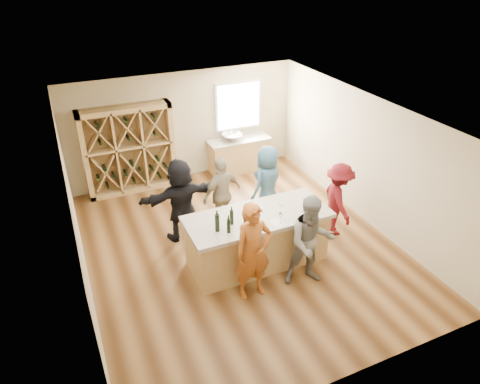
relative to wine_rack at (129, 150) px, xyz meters
name	(u,v)px	position (x,y,z in m)	size (l,w,h in m)	color
floor	(240,247)	(1.50, -3.27, -1.15)	(6.00, 7.00, 0.10)	brown
ceiling	(239,114)	(1.50, -3.27, 1.75)	(6.00, 7.00, 0.10)	white
wall_back	(184,126)	(1.50, 0.28, 0.30)	(6.00, 0.10, 2.80)	#BDAE89
wall_front	(353,311)	(1.50, -6.82, 0.30)	(6.00, 0.10, 2.80)	#BDAE89
wall_left	(73,222)	(-1.55, -3.27, 0.30)	(0.10, 7.00, 2.80)	#BDAE89
wall_right	(368,159)	(4.55, -3.27, 0.30)	(0.10, 7.00, 2.80)	#BDAE89
window_frame	(238,106)	(3.00, 0.20, 0.65)	(1.30, 0.06, 1.30)	white
window_pane	(239,106)	(3.00, 0.17, 0.65)	(1.18, 0.01, 1.18)	white
wine_rack	(129,150)	(0.00, 0.00, 0.00)	(2.20, 0.45, 2.20)	tan
back_counter_base	(239,156)	(2.90, -0.07, -0.67)	(1.60, 0.58, 0.86)	tan
back_counter_top	(239,140)	(2.90, -0.07, -0.21)	(1.70, 0.62, 0.06)	#AB9E8C
sink	(232,137)	(2.70, -0.07, -0.09)	(0.54, 0.54, 0.19)	silver
faucet	(229,133)	(2.70, 0.11, -0.03)	(0.02, 0.02, 0.30)	silver
tasting_counter_base	(257,240)	(1.60, -3.88, -0.60)	(2.60, 1.00, 1.00)	tan
tasting_counter_top	(258,217)	(1.60, -3.88, -0.06)	(2.72, 1.12, 0.08)	#AB9E8C
wine_bottle_a	(217,223)	(0.73, -4.05, 0.15)	(0.08, 0.08, 0.33)	black
wine_bottle_b	(229,226)	(0.90, -4.17, 0.12)	(0.07, 0.07, 0.27)	black
wine_bottle_c	(232,217)	(1.05, -3.95, 0.12)	(0.07, 0.07, 0.28)	black
wine_bottle_d	(246,219)	(1.24, -4.12, 0.14)	(0.08, 0.08, 0.32)	black
wine_bottle_e	(249,217)	(1.33, -4.07, 0.12)	(0.07, 0.07, 0.29)	black
wine_glass_a	(254,226)	(1.32, -4.30, 0.08)	(0.07, 0.07, 0.19)	white
wine_glass_b	(281,219)	(1.86, -4.29, 0.06)	(0.06, 0.06, 0.16)	white
wine_glass_c	(304,216)	(2.29, -4.35, 0.07)	(0.07, 0.07, 0.17)	white
wine_glass_d	(281,209)	(2.01, -4.00, 0.07)	(0.07, 0.07, 0.19)	white
wine_glass_e	(313,208)	(2.59, -4.18, 0.06)	(0.06, 0.06, 0.16)	white
tasting_menu_a	(248,233)	(1.20, -4.33, -0.02)	(0.21, 0.29, 0.00)	white
tasting_menu_b	(277,223)	(1.79, -4.27, -0.02)	(0.19, 0.26, 0.00)	white
tasting_menu_c	(307,217)	(2.41, -4.30, -0.02)	(0.20, 0.27, 0.00)	white
person_near_left	(253,252)	(1.14, -4.66, -0.18)	(0.67, 0.49, 1.84)	#994C19
person_near_right	(311,241)	(2.22, -4.77, -0.21)	(0.87, 0.47, 1.78)	slate
person_server	(338,200)	(3.58, -3.65, -0.29)	(1.05, 0.49, 1.62)	#590F14
person_far_mid	(222,194)	(1.44, -2.48, -0.27)	(0.97, 0.50, 1.66)	gray
person_far_right	(267,183)	(2.53, -2.48, -0.24)	(0.84, 0.55, 1.72)	#335972
person_far_left	(181,200)	(0.54, -2.48, -0.20)	(1.67, 0.60, 1.80)	black
wine_glass_f	(251,206)	(1.55, -3.68, 0.07)	(0.07, 0.07, 0.18)	white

